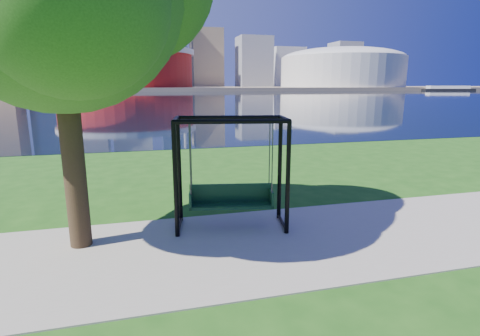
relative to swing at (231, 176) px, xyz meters
name	(u,v)px	position (x,y,z in m)	size (l,w,h in m)	color
ground	(230,238)	(-0.19, -0.63, -1.26)	(900.00, 900.00, 0.00)	#1E5114
path	(235,247)	(-0.19, -1.13, -1.25)	(120.00, 4.00, 0.03)	#9E937F
river	(147,97)	(-0.19, 101.37, -1.25)	(900.00, 180.00, 0.02)	black
far_bank	(143,88)	(-0.19, 305.37, -0.26)	(900.00, 228.00, 2.00)	#937F60
stadium	(125,67)	(-10.19, 234.37, 12.97)	(83.00, 83.00, 32.00)	maroon
arena	(342,67)	(134.81, 234.37, 14.61)	(84.00, 84.00, 26.56)	beige
skyline	(135,44)	(-4.46, 318.76, 34.63)	(392.00, 66.00, 96.50)	gray
swing	(231,176)	(0.00, 0.00, 0.00)	(2.70, 1.54, 2.61)	black
barge	(448,88)	(179.25, 184.75, 0.08)	(30.56, 16.16, 2.95)	black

